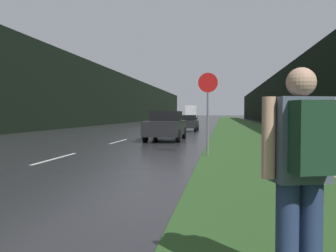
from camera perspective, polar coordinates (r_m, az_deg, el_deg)
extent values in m
cube|color=#2D5123|center=(38.57, 12.02, -0.15)|extent=(6.00, 240.00, 0.02)
cube|color=silver|center=(11.87, -17.57, -4.97)|extent=(0.12, 3.00, 0.01)
cube|color=silver|center=(18.39, -7.91, -2.46)|extent=(0.12, 3.00, 0.01)
cube|color=silver|center=(25.16, -3.39, -1.24)|extent=(0.12, 3.00, 0.01)
cube|color=black|center=(51.02, -9.45, 4.55)|extent=(2.00, 140.00, 7.43)
cube|color=black|center=(49.23, 18.35, 4.28)|extent=(2.00, 140.00, 6.94)
cylinder|color=slate|center=(12.09, 6.40, 0.30)|extent=(0.07, 0.07, 2.14)
cylinder|color=#B71414|center=(12.13, 6.42, 6.93)|extent=(0.66, 0.02, 0.66)
cylinder|color=navy|center=(3.00, 18.55, -17.09)|extent=(0.17, 0.17, 0.90)
cylinder|color=navy|center=(3.09, 21.95, -16.54)|extent=(0.17, 0.17, 0.90)
cube|color=#4C5666|center=(2.89, 20.46, -2.07)|extent=(0.47, 0.35, 0.65)
sphere|color=tan|center=(2.89, 20.57, 6.60)|extent=(0.22, 0.22, 0.22)
cylinder|color=tan|center=(2.77, 15.82, -1.81)|extent=(0.10, 0.10, 0.61)
cylinder|color=tan|center=(3.02, 24.72, -1.61)|extent=(0.10, 0.10, 0.61)
cube|color=#193823|center=(2.71, 22.64, -1.67)|extent=(0.37, 0.27, 0.52)
cube|color=black|center=(18.99, -0.34, -0.29)|extent=(1.75, 4.41, 0.74)
cube|color=black|center=(19.19, -0.24, 1.62)|extent=(1.49, 1.99, 0.52)
cylinder|color=black|center=(17.54, 1.66, -1.59)|extent=(0.20, 0.66, 0.66)
cylinder|color=black|center=(17.81, -3.67, -1.54)|extent=(0.20, 0.66, 0.66)
cylinder|color=black|center=(20.25, 2.59, -1.11)|extent=(0.20, 0.66, 0.66)
cylinder|color=black|center=(20.49, -2.05, -1.07)|extent=(0.20, 0.66, 0.66)
cube|color=black|center=(29.50, 2.85, 0.31)|extent=(1.90, 4.16, 0.57)
cube|color=black|center=(29.69, 2.89, 1.32)|extent=(1.62, 1.87, 0.46)
cylinder|color=black|center=(28.14, 4.41, -0.29)|extent=(0.20, 0.61, 0.61)
cylinder|color=black|center=(28.33, 0.77, -0.27)|extent=(0.20, 0.61, 0.61)
cylinder|color=black|center=(30.71, 4.76, -0.10)|extent=(0.20, 0.61, 0.61)
cylinder|color=black|center=(30.89, 1.42, -0.08)|extent=(0.20, 0.61, 0.61)
cube|color=gray|center=(92.79, 3.94, 2.07)|extent=(2.35, 2.31, 2.28)
cube|color=silver|center=(88.92, 3.74, 2.32)|extent=(2.47, 5.47, 3.04)
cylinder|color=black|center=(92.66, 3.21, 1.39)|extent=(0.28, 0.90, 0.90)
cylinder|color=black|center=(92.48, 4.66, 1.39)|extent=(0.28, 0.90, 0.90)
cylinder|color=black|center=(87.67, 2.90, 1.36)|extent=(0.28, 0.90, 0.90)
cylinder|color=black|center=(87.47, 4.43, 1.36)|extent=(0.28, 0.90, 0.90)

